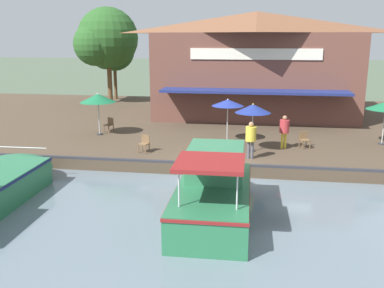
# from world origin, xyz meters

# --- Properties ---
(ground_plane) EXTENTS (220.00, 220.00, 0.00)m
(ground_plane) POSITION_xyz_m (0.00, 0.00, 0.00)
(ground_plane) COLOR #4C5B47
(quay_deck) EXTENTS (22.00, 56.00, 0.60)m
(quay_deck) POSITION_xyz_m (-11.00, 0.00, 0.30)
(quay_deck) COLOR #4C3D2D
(quay_deck) RESTS_ON ground
(quay_edge_fender) EXTENTS (0.20, 50.40, 0.10)m
(quay_edge_fender) POSITION_xyz_m (-0.10, 0.00, 0.65)
(quay_edge_fender) COLOR #2D2D33
(quay_edge_fender) RESTS_ON quay_deck
(waterfront_restaurant) EXTENTS (10.02, 14.45, 7.37)m
(waterfront_restaurant) POSITION_xyz_m (-13.49, 1.46, 4.34)
(waterfront_restaurant) COLOR brown
(waterfront_restaurant) RESTS_ON quay_deck
(patio_umbrella_mid_patio_right) EXTENTS (1.74, 1.74, 2.36)m
(patio_umbrella_mid_patio_right) POSITION_xyz_m (-4.67, 0.11, 2.74)
(patio_umbrella_mid_patio_right) COLOR #B7B7B7
(patio_umbrella_mid_patio_right) RESTS_ON quay_deck
(patio_umbrella_mid_patio_left) EXTENTS (2.06, 2.06, 2.45)m
(patio_umbrella_mid_patio_left) POSITION_xyz_m (-5.24, -7.45, 2.76)
(patio_umbrella_mid_patio_left) COLOR #B7B7B7
(patio_umbrella_mid_patio_left) RESTS_ON quay_deck
(patio_umbrella_near_quay_edge) EXTENTS (1.78, 1.78, 2.43)m
(patio_umbrella_near_quay_edge) POSITION_xyz_m (-2.76, 1.49, 2.76)
(patio_umbrella_near_quay_edge) COLOR #B7B7B7
(patio_umbrella_near_quay_edge) RESTS_ON quay_deck
(cafe_chair_back_row_seat) EXTENTS (0.57, 0.57, 0.85)m
(cafe_chair_back_row_seat) POSITION_xyz_m (-3.86, 4.16, 1.08)
(cafe_chair_back_row_seat) COLOR brown
(cafe_chair_back_row_seat) RESTS_ON quay_deck
(cafe_chair_far_corner_seat) EXTENTS (0.53, 0.53, 0.85)m
(cafe_chair_far_corner_seat) POSITION_xyz_m (-1.80, -3.81, 1.08)
(cafe_chair_far_corner_seat) COLOR brown
(cafe_chair_far_corner_seat) RESTS_ON quay_deck
(cafe_chair_facing_river) EXTENTS (0.58, 0.58, 0.85)m
(cafe_chair_facing_river) POSITION_xyz_m (-6.11, -7.15, 1.08)
(cafe_chair_facing_river) COLOR brown
(cafe_chair_facing_river) RESTS_ON quay_deck
(person_at_quay_edge) EXTENTS (0.49, 0.49, 1.72)m
(person_at_quay_edge) POSITION_xyz_m (-3.57, 3.10, 1.68)
(person_at_quay_edge) COLOR gold
(person_at_quay_edge) RESTS_ON quay_deck
(person_near_entrance) EXTENTS (0.50, 0.50, 1.77)m
(person_near_entrance) POSITION_xyz_m (-1.39, 1.45, 1.72)
(person_near_entrance) COLOR #4C4C56
(person_near_entrance) RESTS_ON quay_deck
(motorboat_mid_row) EXTENTS (6.73, 2.59, 2.47)m
(motorboat_mid_row) POSITION_xyz_m (3.89, 0.29, 0.94)
(motorboat_mid_row) COLOR #287047
(motorboat_mid_row) RESTS_ON river_water
(tree_downstream_bank) EXTENTS (3.87, 3.68, 6.26)m
(tree_downstream_bank) POSITION_xyz_m (-19.71, -11.48, 4.92)
(tree_downstream_bank) COLOR brown
(tree_downstream_bank) RESTS_ON quay_deck
(tree_behind_restaurant) EXTENTS (5.41, 5.15, 8.11)m
(tree_behind_restaurant) POSITION_xyz_m (-17.50, -11.31, 5.99)
(tree_behind_restaurant) COLOR brown
(tree_behind_restaurant) RESTS_ON quay_deck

